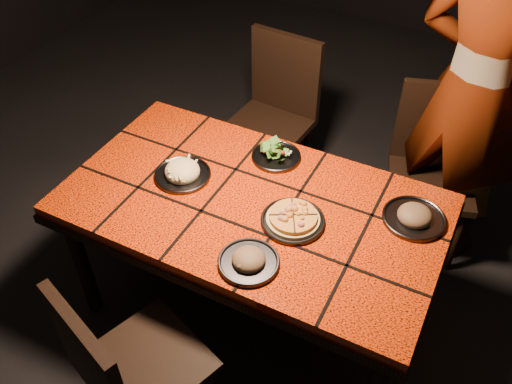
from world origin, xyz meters
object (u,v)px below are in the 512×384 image
at_px(chair_far_left, 276,108).
at_px(diner, 472,93).
at_px(dining_table, 252,214).
at_px(plate_pizza, 293,219).
at_px(chair_far_right, 432,160).
at_px(plate_pasta, 182,173).
at_px(chair_near, 124,367).

distance_m(chair_far_left, diner, 1.08).
relative_size(dining_table, plate_pizza, 5.47).
bearing_deg(chair_far_right, dining_table, -140.55).
relative_size(chair_far_left, plate_pasta, 3.86).
height_order(chair_near, plate_pizza, chair_near).
bearing_deg(diner, plate_pasta, 65.50).
bearing_deg(dining_table, diner, 54.82).
xyz_separation_m(chair_near, diner, (0.80, 1.75, 0.41)).
distance_m(chair_near, diner, 1.96).
bearing_deg(chair_near, plate_pasta, -53.97).
relative_size(chair_near, plate_pizza, 3.12).
xyz_separation_m(chair_far_left, diner, (1.01, 0.02, 0.38)).
bearing_deg(diner, chair_far_left, 23.43).
height_order(dining_table, plate_pizza, plate_pizza).
distance_m(chair_far_right, plate_pasta, 1.33).
distance_m(dining_table, chair_far_right, 1.09).
relative_size(dining_table, diner, 0.86).
relative_size(chair_near, chair_far_left, 0.95).
bearing_deg(chair_far_left, plate_pasta, -85.93).
relative_size(dining_table, chair_near, 1.75).
bearing_deg(dining_table, chair_far_right, 56.76).
height_order(dining_table, diner, diner).
relative_size(diner, plate_pasta, 7.47).
xyz_separation_m(diner, plate_pizza, (-0.47, -1.00, -0.17)).
bearing_deg(plate_pasta, chair_far_left, 89.31).
bearing_deg(diner, chair_near, 87.84).
height_order(plate_pizza, plate_pasta, plate_pasta).
distance_m(chair_far_right, diner, 0.42).
distance_m(diner, plate_pasta, 1.42).
bearing_deg(dining_table, plate_pizza, -9.89).
bearing_deg(chair_near, diner, -94.73).
height_order(chair_far_left, plate_pizza, chair_far_left).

